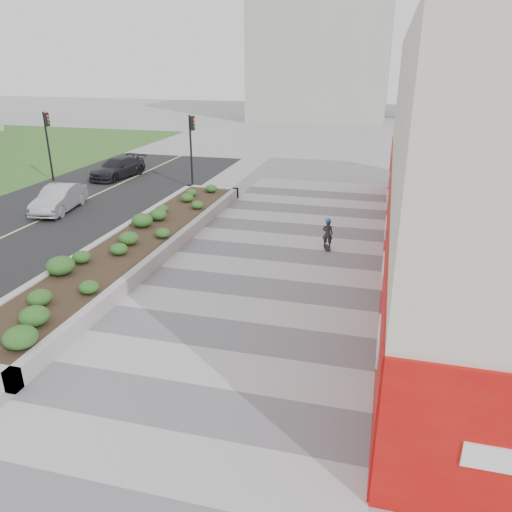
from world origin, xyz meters
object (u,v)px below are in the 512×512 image
Objects in this scene: car_dark at (118,168)px; traffic_signal_near at (192,141)px; traffic_signal_far at (48,136)px; car_silver at (59,199)px; planter at (138,242)px; skateboarder at (328,233)px.

traffic_signal_near is at bearing -3.42° from car_dark.
car_silver is (4.47, -5.80, -2.12)m from traffic_signal_far.
traffic_signal_near reaches higher than planter.
traffic_signal_near reaches higher than skateboarder.
planter is at bearing -42.03° from car_silver.
traffic_signal_far is 1.08× the size of car_silver.
traffic_signal_near reaches higher than car_silver.
skateboarder reaches higher than car_dark.
traffic_signal_near is 8.16m from car_silver.
planter is at bearing -42.46° from traffic_signal_far.
traffic_signal_far reaches higher than car_dark.
skateboarder reaches higher than planter.
car_silver is at bearing 157.42° from skateboarder.
car_silver is at bearing 146.96° from planter.
skateboarder reaches higher than car_silver.
car_silver reaches higher than planter.
car_silver is (-13.69, 1.98, -0.03)m from skateboarder.
skateboarder is at bearing -17.21° from car_silver.
skateboarder is at bearing -42.71° from traffic_signal_near.
traffic_signal_far is at bearing 142.45° from skateboarder.
traffic_signal_far reaches higher than skateboarder.
traffic_signal_near and traffic_signal_far have the same top height.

